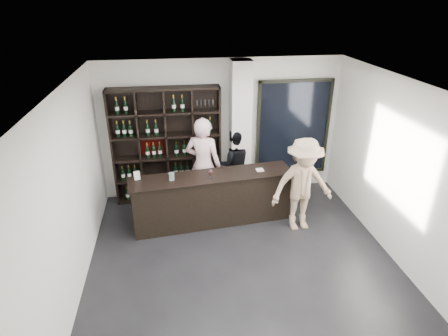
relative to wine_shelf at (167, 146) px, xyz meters
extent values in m
cube|color=black|center=(1.15, -2.57, -1.20)|extent=(5.00, 5.50, 0.01)
cube|color=silver|center=(1.50, -0.10, 0.25)|extent=(0.40, 0.40, 2.90)
cube|color=black|center=(2.70, 0.12, 0.20)|extent=(1.60, 0.08, 2.10)
cube|color=black|center=(2.70, 0.12, 0.20)|extent=(1.48, 0.02, 1.98)
cube|color=black|center=(0.80, -1.08, -0.71)|extent=(2.96, 0.55, 0.97)
cube|color=black|center=(0.80, -1.08, -0.22)|extent=(3.04, 0.63, 0.03)
imported|color=#F8C9CC|center=(0.69, -0.55, -0.23)|extent=(0.83, 0.70, 1.94)
imported|color=black|center=(1.38, -0.17, -0.42)|extent=(0.78, 0.63, 1.55)
imported|color=tan|center=(2.39, -1.52, -0.30)|extent=(1.21, 0.76, 1.79)
cylinder|color=silver|center=(0.07, -1.16, -0.14)|extent=(0.13, 0.13, 0.13)
cube|color=white|center=(1.72, -1.01, -0.19)|extent=(0.14, 0.14, 0.02)
cube|color=white|center=(-0.55, -1.05, -0.13)|extent=(0.11, 0.09, 0.15)
camera|label=1|loc=(0.12, -7.21, 2.83)|focal=30.00mm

